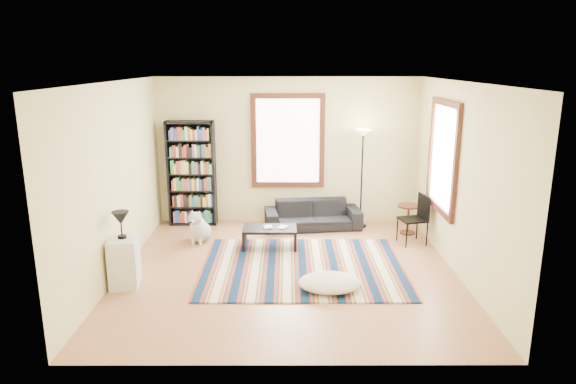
{
  "coord_description": "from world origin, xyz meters",
  "views": [
    {
      "loc": [
        -0.01,
        -7.23,
        3.07
      ],
      "look_at": [
        0.0,
        0.5,
        1.1
      ],
      "focal_mm": 32.0,
      "sensor_mm": 36.0,
      "label": 1
    }
  ],
  "objects_px": {
    "floor_lamp": "(362,179)",
    "floor_cushion": "(330,283)",
    "white_cabinet": "(124,262)",
    "bookshelf": "(192,174)",
    "folding_chair": "(413,220)",
    "dog": "(200,225)",
    "coffee_table": "(270,238)",
    "sofa": "(313,215)",
    "side_table": "(408,219)"
  },
  "relations": [
    {
      "from": "coffee_table",
      "to": "floor_lamp",
      "type": "xyz_separation_m",
      "value": [
        1.69,
        1.18,
        0.75
      ]
    },
    {
      "from": "bookshelf",
      "to": "white_cabinet",
      "type": "bearing_deg",
      "value": -99.37
    },
    {
      "from": "floor_lamp",
      "to": "folding_chair",
      "type": "xyz_separation_m",
      "value": [
        0.76,
        -0.95,
        -0.5
      ]
    },
    {
      "from": "dog",
      "to": "floor_lamp",
      "type": "bearing_deg",
      "value": 31.5
    },
    {
      "from": "bookshelf",
      "to": "dog",
      "type": "bearing_deg",
      "value": -73.51
    },
    {
      "from": "folding_chair",
      "to": "dog",
      "type": "xyz_separation_m",
      "value": [
        -3.68,
        0.1,
        -0.14
      ]
    },
    {
      "from": "side_table",
      "to": "folding_chair",
      "type": "xyz_separation_m",
      "value": [
        -0.05,
        -0.52,
        0.16
      ]
    },
    {
      "from": "floor_lamp",
      "to": "dog",
      "type": "distance_m",
      "value": 3.1
    },
    {
      "from": "floor_lamp",
      "to": "dog",
      "type": "bearing_deg",
      "value": -163.81
    },
    {
      "from": "floor_cushion",
      "to": "white_cabinet",
      "type": "relative_size",
      "value": 1.24
    },
    {
      "from": "bookshelf",
      "to": "white_cabinet",
      "type": "xyz_separation_m",
      "value": [
        -0.47,
        -2.83,
        -0.65
      ]
    },
    {
      "from": "coffee_table",
      "to": "white_cabinet",
      "type": "bearing_deg",
      "value": -143.47
    },
    {
      "from": "floor_cushion",
      "to": "dog",
      "type": "relative_size",
      "value": 1.48
    },
    {
      "from": "sofa",
      "to": "coffee_table",
      "type": "xyz_separation_m",
      "value": [
        -0.78,
        -1.08,
        -0.08
      ]
    },
    {
      "from": "sofa",
      "to": "white_cabinet",
      "type": "distance_m",
      "value": 3.77
    },
    {
      "from": "side_table",
      "to": "folding_chair",
      "type": "distance_m",
      "value": 0.55
    },
    {
      "from": "coffee_table",
      "to": "folding_chair",
      "type": "bearing_deg",
      "value": 5.36
    },
    {
      "from": "bookshelf",
      "to": "white_cabinet",
      "type": "relative_size",
      "value": 2.86
    },
    {
      "from": "floor_cushion",
      "to": "folding_chair",
      "type": "xyz_separation_m",
      "value": [
        1.58,
        1.88,
        0.32
      ]
    },
    {
      "from": "side_table",
      "to": "white_cabinet",
      "type": "height_order",
      "value": "white_cabinet"
    },
    {
      "from": "floor_cushion",
      "to": "white_cabinet",
      "type": "xyz_separation_m",
      "value": [
        -2.87,
        0.17,
        0.24
      ]
    },
    {
      "from": "floor_lamp",
      "to": "coffee_table",
      "type": "bearing_deg",
      "value": -145.1
    },
    {
      "from": "floor_cushion",
      "to": "folding_chair",
      "type": "distance_m",
      "value": 2.48
    },
    {
      "from": "sofa",
      "to": "dog",
      "type": "distance_m",
      "value": 2.14
    },
    {
      "from": "sofa",
      "to": "coffee_table",
      "type": "relative_size",
      "value": 1.99
    },
    {
      "from": "coffee_table",
      "to": "white_cabinet",
      "type": "xyz_separation_m",
      "value": [
        -1.99,
        -1.48,
        0.17
      ]
    },
    {
      "from": "folding_chair",
      "to": "side_table",
      "type": "bearing_deg",
      "value": 70.85
    },
    {
      "from": "white_cabinet",
      "to": "floor_cushion",
      "type": "bearing_deg",
      "value": -11.78
    },
    {
      "from": "coffee_table",
      "to": "dog",
      "type": "relative_size",
      "value": 1.53
    },
    {
      "from": "bookshelf",
      "to": "folding_chair",
      "type": "xyz_separation_m",
      "value": [
        3.98,
        -1.12,
        -0.57
      ]
    },
    {
      "from": "white_cabinet",
      "to": "dog",
      "type": "relative_size",
      "value": 1.19
    },
    {
      "from": "bookshelf",
      "to": "dog",
      "type": "height_order",
      "value": "bookshelf"
    },
    {
      "from": "sofa",
      "to": "folding_chair",
      "type": "xyz_separation_m",
      "value": [
        1.68,
        -0.85,
        0.17
      ]
    },
    {
      "from": "floor_cushion",
      "to": "sofa",
      "type": "bearing_deg",
      "value": 92.12
    },
    {
      "from": "bookshelf",
      "to": "floor_lamp",
      "type": "height_order",
      "value": "bookshelf"
    },
    {
      "from": "sofa",
      "to": "coffee_table",
      "type": "height_order",
      "value": "sofa"
    },
    {
      "from": "sofa",
      "to": "floor_cushion",
      "type": "bearing_deg",
      "value": -94.48
    },
    {
      "from": "bookshelf",
      "to": "floor_lamp",
      "type": "relative_size",
      "value": 1.08
    },
    {
      "from": "white_cabinet",
      "to": "dog",
      "type": "xyz_separation_m",
      "value": [
        0.77,
        1.81,
        -0.06
      ]
    },
    {
      "from": "bookshelf",
      "to": "folding_chair",
      "type": "distance_m",
      "value": 4.18
    },
    {
      "from": "coffee_table",
      "to": "dog",
      "type": "height_order",
      "value": "dog"
    },
    {
      "from": "coffee_table",
      "to": "side_table",
      "type": "height_order",
      "value": "side_table"
    },
    {
      "from": "sofa",
      "to": "floor_lamp",
      "type": "distance_m",
      "value": 1.14
    },
    {
      "from": "folding_chair",
      "to": "dog",
      "type": "height_order",
      "value": "folding_chair"
    },
    {
      "from": "sofa",
      "to": "floor_cushion",
      "type": "distance_m",
      "value": 2.74
    },
    {
      "from": "sofa",
      "to": "folding_chair",
      "type": "relative_size",
      "value": 2.08
    },
    {
      "from": "floor_lamp",
      "to": "floor_cushion",
      "type": "bearing_deg",
      "value": -106.01
    },
    {
      "from": "coffee_table",
      "to": "dog",
      "type": "xyz_separation_m",
      "value": [
        -1.23,
        0.33,
        0.11
      ]
    },
    {
      "from": "floor_cushion",
      "to": "side_table",
      "type": "bearing_deg",
      "value": 55.92
    },
    {
      "from": "folding_chair",
      "to": "dog",
      "type": "distance_m",
      "value": 3.69
    }
  ]
}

